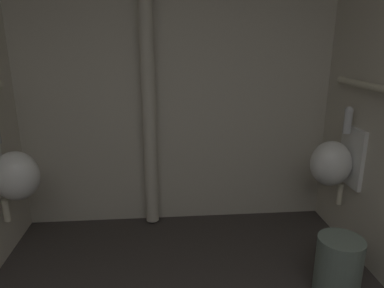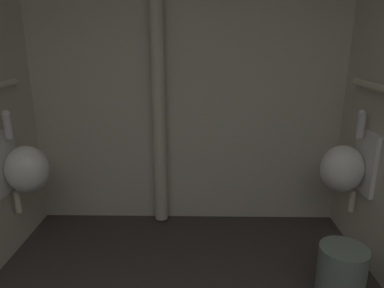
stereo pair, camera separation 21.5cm
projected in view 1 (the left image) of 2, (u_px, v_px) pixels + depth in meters
wall_back at (176, 65)px, 2.85m from camera, size 2.68×0.06×2.68m
urinal_left_mid at (13, 174)px, 2.37m from camera, size 0.32×0.30×0.76m
urinal_right_mid at (334, 162)px, 2.61m from camera, size 0.32×0.30×0.76m
standpipe_back_wall at (147, 66)px, 2.73m from camera, size 0.11×0.11×2.63m
waste_bin at (338, 267)px, 2.19m from camera, size 0.28×0.28×0.38m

